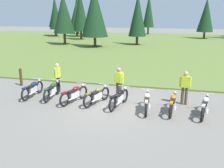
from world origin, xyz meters
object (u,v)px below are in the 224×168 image
at_px(rider_in_hivis_vest, 119,81).
at_px(motorcycle_black, 119,98).
at_px(motorcycle_olive, 97,95).
at_px(motorcycle_silver, 205,106).
at_px(rider_checking_bike, 58,76).
at_px(motorcycle_orange, 173,103).
at_px(motorcycle_navy, 33,89).
at_px(trail_marker_post, 21,77).
at_px(rider_with_back_turned, 185,86).
at_px(motorcycle_maroon, 74,94).
at_px(motorcycle_cream, 147,102).
at_px(motorcycle_british_green, 52,90).

bearing_deg(rider_in_hivis_vest, motorcycle_black, -76.69).
height_order(motorcycle_olive, rider_in_hivis_vest, rider_in_hivis_vest).
relative_size(motorcycle_silver, rider_checking_bike, 1.25).
bearing_deg(motorcycle_orange, rider_checking_bike, 166.15).
distance_m(motorcycle_silver, rider_checking_bike, 7.92).
distance_m(motorcycle_navy, trail_marker_post, 2.61).
height_order(motorcycle_olive, motorcycle_black, same).
bearing_deg(motorcycle_orange, rider_with_back_turned, 67.12).
height_order(motorcycle_navy, motorcycle_olive, same).
distance_m(motorcycle_maroon, rider_in_hivis_vest, 2.38).
bearing_deg(motorcycle_cream, motorcycle_british_green, 172.99).
bearing_deg(rider_with_back_turned, rider_checking_bike, 177.08).
bearing_deg(motorcycle_orange, motorcycle_british_green, 175.21).
distance_m(motorcycle_olive, motorcycle_orange, 3.67).
bearing_deg(motorcycle_silver, rider_checking_bike, 168.24).
distance_m(motorcycle_navy, rider_in_hivis_vest, 4.65).
height_order(motorcycle_maroon, motorcycle_orange, same).
xyz_separation_m(motorcycle_silver, rider_in_hivis_vest, (-4.14, 1.32, 0.51)).
bearing_deg(motorcycle_british_green, rider_in_hivis_vest, 12.49).
xyz_separation_m(rider_in_hivis_vest, rider_checking_bike, (-3.60, 0.30, 0.00)).
height_order(motorcycle_black, motorcycle_orange, same).
xyz_separation_m(motorcycle_black, rider_with_back_turned, (3.03, 1.09, 0.51)).
distance_m(motorcycle_maroon, rider_with_back_turned, 5.47).
relative_size(motorcycle_olive, rider_with_back_turned, 1.21).
distance_m(motorcycle_maroon, motorcycle_olive, 1.17).
xyz_separation_m(motorcycle_navy, rider_with_back_turned, (7.84, 0.75, 0.51)).
bearing_deg(motorcycle_orange, motorcycle_silver, -1.61).
bearing_deg(motorcycle_olive, motorcycle_silver, -3.43).
bearing_deg(motorcycle_silver, motorcycle_cream, -178.58).
height_order(motorcycle_orange, trail_marker_post, trail_marker_post).
bearing_deg(trail_marker_post, rider_checking_bike, -13.77).
relative_size(rider_in_hivis_vest, rider_checking_bike, 1.00).
bearing_deg(rider_in_hivis_vest, motorcycle_maroon, -151.73).
relative_size(motorcycle_black, motorcycle_cream, 0.99).
height_order(motorcycle_navy, rider_checking_bike, rider_checking_bike).
relative_size(motorcycle_navy, rider_in_hivis_vest, 1.26).
relative_size(motorcycle_navy, motorcycle_maroon, 1.03).
distance_m(motorcycle_cream, rider_in_hivis_vest, 2.19).
bearing_deg(rider_checking_bike, motorcycle_silver, -11.76).
height_order(motorcycle_silver, rider_checking_bike, rider_checking_bike).
distance_m(motorcycle_british_green, motorcycle_silver, 7.58).
distance_m(motorcycle_silver, rider_with_back_turned, 1.60).
bearing_deg(motorcycle_british_green, motorcycle_olive, -5.77).
height_order(motorcycle_orange, motorcycle_silver, same).
distance_m(rider_checking_bike, trail_marker_post, 2.95).
relative_size(motorcycle_olive, rider_checking_bike, 1.21).
bearing_deg(motorcycle_navy, motorcycle_cream, -5.28).
xyz_separation_m(motorcycle_british_green, motorcycle_black, (3.69, -0.38, 0.00)).
height_order(motorcycle_british_green, motorcycle_cream, same).
bearing_deg(rider_checking_bike, motorcycle_british_green, -80.36).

